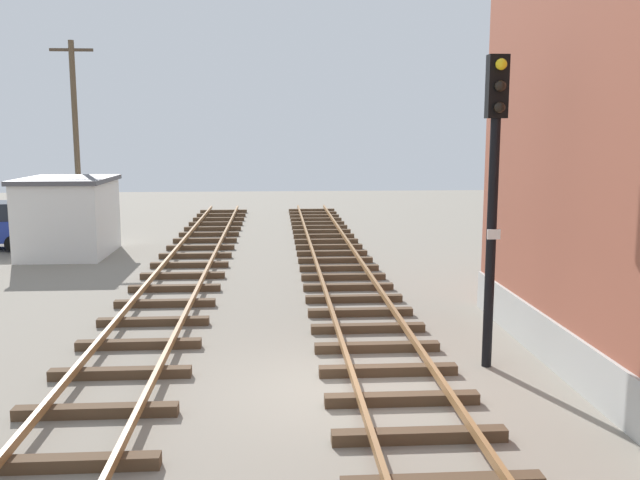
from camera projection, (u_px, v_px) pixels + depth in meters
The scene contains 6 objects.
ground_plane at pixel (341, 390), 11.68m from camera, with size 80.00×80.00×0.00m, color gray.
track_near_building at pixel (395, 382), 11.72m from camera, with size 2.50×54.11×0.32m.
track_centre at pixel (109, 388), 11.41m from camera, with size 2.50×54.11×0.32m.
signal_mast at pixel (494, 177), 12.33m from camera, with size 0.36×0.40×5.68m.
control_hut at pixel (68, 216), 24.37m from camera, with size 3.00×3.80×2.76m.
utility_pole_far at pixel (76, 133), 29.58m from camera, with size 1.80×0.24×8.18m.
Camera 1 is at (-1.09, -11.09, 4.34)m, focal length 38.63 mm.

